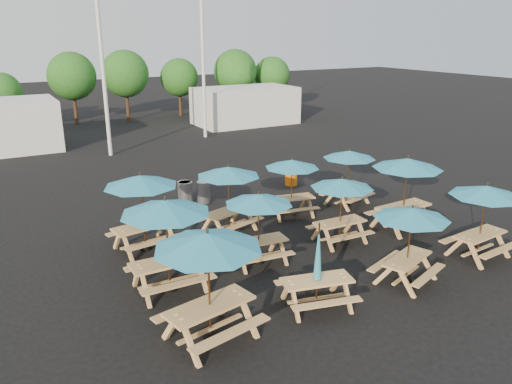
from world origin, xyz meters
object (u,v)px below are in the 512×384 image
picnic_unit_7 (342,187)px  picnic_unit_0 (208,247)px  picnic_unit_3 (317,273)px  waste_bin_0 (185,192)px  picnic_unit_6 (412,218)px  picnic_unit_1 (166,212)px  picnic_unit_8 (292,167)px  picnic_unit_9 (486,195)px  picnic_unit_5 (228,175)px  waste_bin_2 (204,192)px  picnic_unit_11 (349,158)px  picnic_unit_4 (259,203)px  picnic_unit_2 (141,185)px  waste_bin_1 (186,193)px  picnic_unit_10 (407,167)px  waste_bin_3 (291,176)px

picnic_unit_7 → picnic_unit_0: bearing=-152.3°
picnic_unit_3 → waste_bin_0: (0.12, 8.89, -0.48)m
picnic_unit_6 → waste_bin_0: 9.56m
picnic_unit_1 → picnic_unit_8: (5.77, 3.05, -0.32)m
picnic_unit_6 → picnic_unit_0: bearing=158.9°
picnic_unit_3 → picnic_unit_9: picnic_unit_9 is taller
picnic_unit_0 → picnic_unit_5: size_ratio=1.06×
picnic_unit_6 → waste_bin_2: (-2.05, 8.69, -1.43)m
picnic_unit_5 → picnic_unit_11: (5.22, 0.23, -0.10)m
picnic_unit_4 → picnic_unit_11: 6.19m
picnic_unit_6 → waste_bin_2: picnic_unit_6 is taller
picnic_unit_1 → picnic_unit_8: size_ratio=1.09×
picnic_unit_2 → waste_bin_2: picnic_unit_2 is taller
picnic_unit_0 → picnic_unit_1: picnic_unit_0 is taller
picnic_unit_8 → picnic_unit_11: size_ratio=0.94×
waste_bin_0 → waste_bin_2: bearing=-29.1°
picnic_unit_0 → picnic_unit_4: bearing=33.4°
picnic_unit_11 → waste_bin_1: (-5.38, 3.22, -1.45)m
picnic_unit_3 → waste_bin_1: 8.81m
picnic_unit_3 → picnic_unit_10: (5.54, 2.68, 1.26)m
picnic_unit_0 → picnic_unit_11: bearing=22.3°
picnic_unit_6 → waste_bin_0: size_ratio=2.94×
picnic_unit_4 → picnic_unit_7: (2.98, 0.02, 0.01)m
picnic_unit_0 → waste_bin_3: 11.88m
picnic_unit_1 → picnic_unit_11: bearing=19.9°
picnic_unit_10 → waste_bin_1: (-5.41, 6.12, -1.74)m
picnic_unit_2 → waste_bin_1: (2.73, 3.46, -1.65)m
picnic_unit_6 → picnic_unit_3: bearing=157.6°
picnic_unit_3 → picnic_unit_11: 7.90m
picnic_unit_10 → waste_bin_3: 6.36m
picnic_unit_10 → waste_bin_2: 7.74m
picnic_unit_9 → picnic_unit_10: bearing=91.9°
picnic_unit_8 → picnic_unit_3: bearing=-106.9°
picnic_unit_9 → waste_bin_2: size_ratio=2.64×
picnic_unit_1 → picnic_unit_4: (2.81, 0.26, -0.32)m
picnic_unit_8 → waste_bin_1: picnic_unit_8 is taller
picnic_unit_10 → waste_bin_1: picnic_unit_10 is taller
picnic_unit_8 → picnic_unit_0: bearing=-125.1°
picnic_unit_2 → picnic_unit_3: (2.60, -5.34, -1.18)m
picnic_unit_4 → picnic_unit_8: picnic_unit_8 is taller
picnic_unit_6 → picnic_unit_8: picnic_unit_6 is taller
picnic_unit_9 → picnic_unit_10: (-0.32, 2.76, 0.22)m
picnic_unit_5 → waste_bin_1: size_ratio=3.05×
picnic_unit_4 → picnic_unit_3: bearing=-84.5°
picnic_unit_11 → picnic_unit_6: bearing=-130.3°
picnic_unit_0 → waste_bin_2: 9.37m
picnic_unit_2 → picnic_unit_9: picnic_unit_2 is taller
picnic_unit_9 → waste_bin_1: 10.68m
picnic_unit_2 → picnic_unit_6: size_ratio=1.01×
picnic_unit_10 → picnic_unit_8: bearing=129.4°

